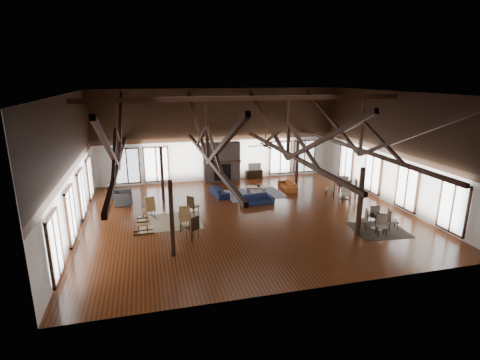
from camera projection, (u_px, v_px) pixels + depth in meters
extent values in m
plane|color=#602D14|center=(248.00, 215.00, 18.78)|extent=(16.00, 16.00, 0.00)
cube|color=black|center=(249.00, 93.00, 17.16)|extent=(16.00, 14.00, 0.02)
cube|color=silver|center=(220.00, 135.00, 24.50)|extent=(16.00, 0.02, 6.00)
cube|color=silver|center=(310.00, 203.00, 11.44)|extent=(16.00, 0.02, 6.00)
cube|color=silver|center=(70.00, 166.00, 16.07)|extent=(0.02, 14.00, 6.00)
cube|color=silver|center=(394.00, 149.00, 19.87)|extent=(0.02, 14.00, 6.00)
cube|color=black|center=(249.00, 98.00, 17.23)|extent=(15.60, 0.18, 0.22)
cube|color=black|center=(118.00, 163.00, 16.53)|extent=(0.16, 13.70, 0.18)
cube|color=black|center=(116.00, 132.00, 16.17)|extent=(0.14, 0.14, 2.70)
cube|color=black|center=(120.00, 125.00, 19.47)|extent=(0.15, 7.07, 3.12)
cube|color=black|center=(109.00, 150.00, 12.93)|extent=(0.15, 7.07, 3.12)
cube|color=black|center=(208.00, 158.00, 17.48)|extent=(0.16, 13.70, 0.18)
cube|color=black|center=(207.00, 129.00, 17.12)|extent=(0.14, 0.14, 2.70)
cube|color=black|center=(197.00, 123.00, 20.42)|extent=(0.15, 7.07, 3.12)
cube|color=black|center=(223.00, 145.00, 13.88)|extent=(0.15, 7.07, 3.12)
cube|color=black|center=(288.00, 154.00, 18.43)|extent=(0.16, 13.70, 0.18)
cube|color=black|center=(289.00, 126.00, 18.07)|extent=(0.14, 0.14, 2.70)
cube|color=black|center=(266.00, 121.00, 21.37)|extent=(0.15, 7.07, 3.12)
cube|color=black|center=(321.00, 141.00, 14.84)|extent=(0.15, 7.07, 3.12)
cube|color=black|center=(360.00, 150.00, 19.39)|extent=(0.16, 13.70, 0.18)
cube|color=black|center=(362.00, 124.00, 19.02)|extent=(0.14, 0.14, 2.70)
cube|color=black|center=(330.00, 119.00, 22.32)|extent=(0.15, 7.07, 3.12)
cube|color=black|center=(408.00, 137.00, 15.79)|extent=(0.15, 7.07, 3.12)
cube|color=black|center=(172.00, 219.00, 14.15)|extent=(0.16, 0.16, 3.05)
cube|color=black|center=(360.00, 202.00, 16.05)|extent=(0.16, 0.16, 3.05)
cube|color=black|center=(162.00, 174.00, 20.68)|extent=(0.16, 0.16, 3.05)
cube|color=black|center=(297.00, 166.00, 22.59)|extent=(0.16, 0.16, 3.05)
cube|color=#76615A|center=(221.00, 162.00, 24.66)|extent=(2.40, 0.62, 2.60)
cube|color=black|center=(223.00, 172.00, 24.54)|extent=(1.10, 0.06, 1.10)
cube|color=#341D0F|center=(222.00, 162.00, 24.39)|extent=(2.50, 0.20, 0.12)
cylinder|color=black|center=(266.00, 138.00, 16.87)|extent=(0.04, 0.04, 0.70)
cylinder|color=black|center=(265.00, 146.00, 16.97)|extent=(0.20, 0.20, 0.10)
cube|color=black|center=(275.00, 145.00, 17.07)|extent=(0.70, 0.12, 0.02)
cube|color=black|center=(262.00, 144.00, 17.39)|extent=(0.12, 0.70, 0.02)
cube|color=black|center=(256.00, 146.00, 16.86)|extent=(0.70, 0.12, 0.02)
cube|color=black|center=(269.00, 147.00, 16.55)|extent=(0.12, 0.70, 0.02)
imported|color=#161D3E|center=(257.00, 200.00, 20.36)|extent=(1.84, 0.85, 0.52)
imported|color=#161E3E|center=(219.00, 192.00, 21.77)|extent=(1.82, 0.92, 0.51)
imported|color=#A85120|center=(288.00, 185.00, 22.98)|extent=(1.79, 0.73, 0.52)
cube|color=brown|center=(256.00, 187.00, 22.07)|extent=(1.26, 0.93, 0.06)
cube|color=brown|center=(249.00, 192.00, 21.84)|extent=(0.06, 0.06, 0.37)
cube|color=brown|center=(248.00, 191.00, 22.19)|extent=(0.06, 0.06, 0.37)
cube|color=brown|center=(265.00, 191.00, 22.07)|extent=(0.06, 0.06, 0.37)
cube|color=brown|center=(263.00, 189.00, 22.42)|extent=(0.06, 0.06, 0.37)
imported|color=#B2B2B2|center=(259.00, 185.00, 22.08)|extent=(0.22, 0.22, 0.18)
imported|color=#2C2C2E|center=(122.00, 198.00, 20.37)|extent=(1.17, 1.04, 0.72)
cube|color=black|center=(112.00, 194.00, 21.19)|extent=(0.41, 0.41, 0.55)
cylinder|color=black|center=(111.00, 187.00, 21.07)|extent=(0.08, 0.08, 0.33)
cone|color=beige|center=(111.00, 183.00, 21.01)|extent=(0.29, 0.29, 0.24)
cube|color=#99673A|center=(149.00, 210.00, 18.32)|extent=(0.63, 0.62, 0.05)
cube|color=#99673A|center=(150.00, 204.00, 18.05)|extent=(0.53, 0.35, 0.71)
cube|color=black|center=(146.00, 218.00, 18.32)|extent=(0.36, 0.83, 0.05)
cube|color=black|center=(153.00, 216.00, 18.54)|extent=(0.36, 0.83, 0.05)
cube|color=#99673A|center=(185.00, 219.00, 17.11)|extent=(0.54, 0.53, 0.05)
cube|color=#99673A|center=(185.00, 214.00, 16.81)|extent=(0.51, 0.25, 0.71)
cube|color=black|center=(181.00, 228.00, 17.20)|extent=(0.16, 0.87, 0.05)
cube|color=black|center=(190.00, 227.00, 17.25)|extent=(0.16, 0.87, 0.05)
cube|color=#99673A|center=(143.00, 224.00, 16.56)|extent=(0.50, 0.52, 0.05)
cube|color=#99673A|center=(147.00, 216.00, 16.54)|extent=(0.22, 0.50, 0.71)
cube|color=black|center=(144.00, 234.00, 16.48)|extent=(0.87, 0.10, 0.05)
cube|color=black|center=(143.00, 231.00, 16.86)|extent=(0.87, 0.10, 0.05)
cube|color=black|center=(193.00, 206.00, 18.64)|extent=(0.63, 0.63, 0.05)
cube|color=black|center=(190.00, 202.00, 18.40)|extent=(0.34, 0.35, 0.59)
cylinder|color=black|center=(193.00, 211.00, 18.71)|extent=(0.04, 0.04, 0.48)
cube|color=black|center=(192.00, 228.00, 15.94)|extent=(0.62, 0.62, 0.05)
cube|color=black|center=(195.00, 223.00, 15.73)|extent=(0.40, 0.28, 0.59)
cylinder|color=black|center=(192.00, 234.00, 16.00)|extent=(0.04, 0.04, 0.48)
cylinder|color=black|center=(378.00, 216.00, 16.88)|extent=(0.78, 0.78, 0.04)
cylinder|color=black|center=(377.00, 222.00, 16.96)|extent=(0.10, 0.10, 0.64)
cylinder|color=black|center=(376.00, 229.00, 17.05)|extent=(0.47, 0.47, 0.04)
cylinder|color=black|center=(345.00, 185.00, 21.18)|extent=(0.93, 0.93, 0.04)
cylinder|color=black|center=(345.00, 191.00, 21.29)|extent=(0.10, 0.10, 0.77)
cylinder|color=black|center=(344.00, 198.00, 21.39)|extent=(0.56, 0.56, 0.04)
imported|color=#B2B2B2|center=(375.00, 214.00, 16.90)|extent=(0.15, 0.15, 0.10)
imported|color=#B2B2B2|center=(347.00, 184.00, 21.10)|extent=(0.16, 0.16, 0.09)
cube|color=black|center=(254.00, 174.00, 25.54)|extent=(1.13, 0.43, 0.57)
imported|color=#B2B2B2|center=(254.00, 166.00, 25.40)|extent=(0.89, 0.14, 0.51)
cube|color=tan|center=(170.00, 222.00, 17.92)|extent=(2.97, 2.34, 0.01)
cube|color=#1A1F4B|center=(254.00, 194.00, 22.14)|extent=(3.28, 2.49, 0.01)
cube|color=black|center=(379.00, 230.00, 16.98)|extent=(2.52, 2.33, 0.01)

